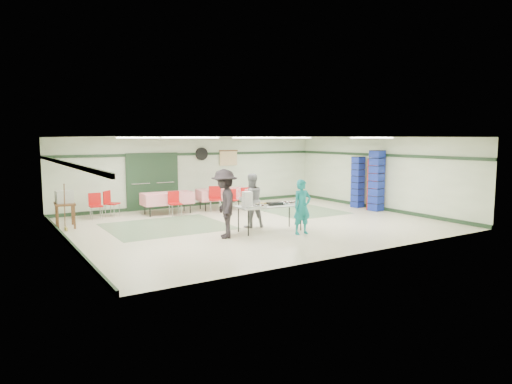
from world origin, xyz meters
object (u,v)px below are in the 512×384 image
serving_table (270,207)px  office_printer (64,197)px  volunteer_teal (302,207)px  dining_table_a (223,194)px  crate_stack_blue_a (377,181)px  dining_table_b (167,198)px  chair_b (215,196)px  crate_stack_blue_b (358,182)px  volunteer_dark (225,204)px  chair_loose_a (110,201)px  broom (65,206)px  crate_stack_red (375,185)px  printer_table (65,206)px  chair_d (174,201)px  chair_a (232,198)px  chair_loose_b (95,203)px  chair_c (247,196)px  volunteer_grey (251,201)px

serving_table → office_printer: size_ratio=4.33×
volunteer_teal → office_printer: bearing=144.0°
dining_table_a → crate_stack_blue_a: 5.74m
dining_table_b → chair_b: size_ratio=1.89×
crate_stack_blue_b → crate_stack_blue_a: bearing=-90.0°
volunteer_teal → volunteer_dark: 2.19m
serving_table → office_printer: (-4.92, 3.71, 0.21)m
volunteer_dark → chair_loose_a: 5.29m
serving_table → crate_stack_blue_b: (5.38, 1.99, 0.26)m
volunteer_teal → broom: bearing=147.6°
serving_table → office_printer: office_printer is taller
crate_stack_red → printer_table: (-10.30, 2.62, -0.33)m
volunteer_dark → printer_table: volunteer_dark is taller
crate_stack_blue_a → office_printer: 10.65m
dining_table_a → dining_table_b: (-2.20, 0.00, -0.00)m
dining_table_b → chair_d: bearing=-85.6°
chair_a → chair_loose_b: bearing=-169.7°
serving_table → crate_stack_red: size_ratio=1.05×
chair_c → serving_table: bearing=-120.2°
volunteer_teal → chair_c: (0.96, 4.66, -0.27)m
chair_loose_b → crate_stack_red: (9.19, -3.63, 0.44)m
crate_stack_blue_b → dining_table_b: bearing=160.2°
serving_table → chair_loose_b: (-3.81, 4.71, -0.19)m
chair_a → printer_table: size_ratio=0.86×
chair_a → chair_d: 2.23m
volunteer_teal → chair_loose_b: size_ratio=1.78×
chair_a → crate_stack_blue_a: size_ratio=0.36×
volunteer_dark → printer_table: (-3.41, 3.77, -0.29)m
serving_table → crate_stack_red: bearing=15.9°
chair_a → crate_stack_blue_a: bearing=-11.2°
dining_table_b → chair_c: chair_c is taller
dining_table_a → volunteer_grey: bearing=-97.4°
chair_d → serving_table: bearing=-66.3°
crate_stack_blue_a → office_printer: crate_stack_blue_a is taller
volunteer_grey → chair_c: (1.66, 3.06, -0.31)m
serving_table → chair_a: bearing=81.9°
chair_b → crate_stack_red: size_ratio=0.49×
chair_d → office_printer: 3.57m
dining_table_b → chair_loose_b: bearing=174.2°
serving_table → volunteer_grey: bearing=105.1°
chair_c → broom: 6.54m
office_printer → volunteer_teal: bearing=-41.4°
volunteer_grey → chair_a: volunteer_grey is taller
chair_loose_b → chair_d: bearing=-16.8°
volunteer_dark → crate_stack_blue_b: size_ratio=0.94×
volunteer_teal → chair_loose_b: bearing=131.9°
chair_loose_a → crate_stack_blue_a: (8.68, -3.86, 0.57)m
dining_table_a → chair_loose_a: chair_loose_a is taller
chair_a → chair_c: chair_c is taller
volunteer_teal → chair_loose_a: size_ratio=1.72×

